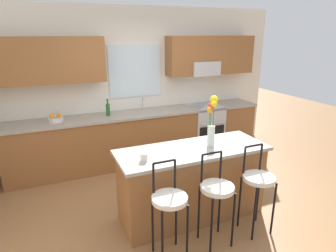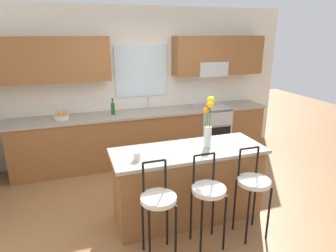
# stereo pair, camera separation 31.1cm
# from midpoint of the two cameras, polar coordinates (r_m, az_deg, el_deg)

# --- Properties ---
(ground_plane) EXTENTS (14.00, 14.00, 0.00)m
(ground_plane) POSITION_cam_midpoint_polar(r_m,az_deg,el_deg) (4.07, 0.60, -15.84)
(ground_plane) COLOR olive
(back_wall_assembly) EXTENTS (5.60, 0.50, 2.70)m
(back_wall_assembly) POSITION_cam_midpoint_polar(r_m,az_deg,el_deg) (5.33, -7.83, 9.55)
(back_wall_assembly) COLOR silver
(back_wall_assembly) RESTS_ON ground
(counter_run) EXTENTS (4.56, 0.64, 0.92)m
(counter_run) POSITION_cam_midpoint_polar(r_m,az_deg,el_deg) (5.30, -6.78, -2.09)
(counter_run) COLOR brown
(counter_run) RESTS_ON ground
(sink_faucet) EXTENTS (0.02, 0.13, 0.23)m
(sink_faucet) POSITION_cam_midpoint_polar(r_m,az_deg,el_deg) (5.29, -6.61, 4.59)
(sink_faucet) COLOR #B7BABC
(sink_faucet) RESTS_ON counter_run
(oven_range) EXTENTS (0.60, 0.64, 0.92)m
(oven_range) POSITION_cam_midpoint_polar(r_m,az_deg,el_deg) (5.74, 5.50, -0.54)
(oven_range) COLOR #B7BABC
(oven_range) RESTS_ON ground
(kitchen_island) EXTENTS (1.85, 0.69, 0.92)m
(kitchen_island) POSITION_cam_midpoint_polar(r_m,az_deg,el_deg) (3.72, 2.26, -11.00)
(kitchen_island) COLOR brown
(kitchen_island) RESTS_ON ground
(bar_stool_near) EXTENTS (0.36, 0.36, 1.04)m
(bar_stool_near) POSITION_cam_midpoint_polar(r_m,az_deg,el_deg) (3.00, -2.82, -14.81)
(bar_stool_near) COLOR black
(bar_stool_near) RESTS_ON ground
(bar_stool_middle) EXTENTS (0.36, 0.36, 1.04)m
(bar_stool_middle) POSITION_cam_midpoint_polar(r_m,az_deg,el_deg) (3.20, 6.67, -12.65)
(bar_stool_middle) COLOR black
(bar_stool_middle) RESTS_ON ground
(bar_stool_far) EXTENTS (0.36, 0.36, 1.04)m
(bar_stool_far) POSITION_cam_midpoint_polar(r_m,az_deg,el_deg) (3.48, 14.71, -10.53)
(bar_stool_far) COLOR black
(bar_stool_far) RESTS_ON ground
(flower_vase) EXTENTS (0.14, 0.15, 0.63)m
(flower_vase) POSITION_cam_midpoint_polar(r_m,az_deg,el_deg) (3.51, 6.05, 1.29)
(flower_vase) COLOR silver
(flower_vase) RESTS_ON kitchen_island
(mug_ceramic) EXTENTS (0.08, 0.08, 0.09)m
(mug_ceramic) POSITION_cam_midpoint_polar(r_m,az_deg,el_deg) (3.21, -7.51, -6.05)
(mug_ceramic) COLOR silver
(mug_ceramic) RESTS_ON kitchen_island
(fruit_bowl_oranges) EXTENTS (0.24, 0.24, 0.13)m
(fruit_bowl_oranges) POSITION_cam_midpoint_polar(r_m,az_deg,el_deg) (4.97, -22.76, 1.28)
(fruit_bowl_oranges) COLOR silver
(fruit_bowl_oranges) RESTS_ON counter_run
(bottle_olive_oil) EXTENTS (0.06, 0.06, 0.28)m
(bottle_olive_oil) POSITION_cam_midpoint_polar(r_m,az_deg,el_deg) (5.02, -13.38, 3.15)
(bottle_olive_oil) COLOR #1E5923
(bottle_olive_oil) RESTS_ON counter_run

